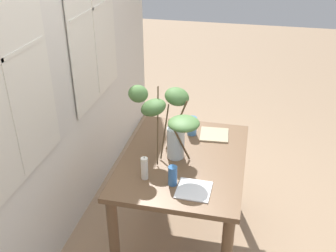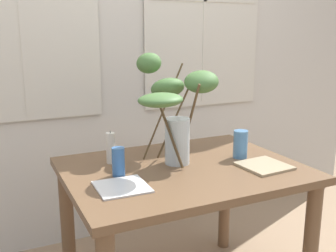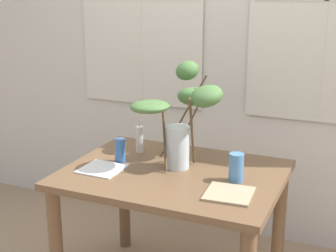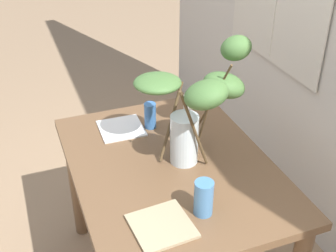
% 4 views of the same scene
% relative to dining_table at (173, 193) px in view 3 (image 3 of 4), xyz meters
% --- Properties ---
extents(back_wall_with_windows, '(4.22, 0.14, 3.04)m').
position_rel_dining_table_xyz_m(back_wall_with_windows, '(0.00, 0.95, 0.89)').
color(back_wall_with_windows, beige).
rests_on(back_wall_with_windows, ground).
extents(dining_table, '(1.15, 0.88, 0.76)m').
position_rel_dining_table_xyz_m(dining_table, '(0.00, 0.00, 0.00)').
color(dining_table, brown).
rests_on(dining_table, ground).
extents(vase_with_branches, '(0.53, 0.56, 0.58)m').
position_rel_dining_table_xyz_m(vase_with_branches, '(0.01, 0.12, 0.44)').
color(vase_with_branches, silver).
rests_on(vase_with_branches, dining_table).
extents(drinking_glass_blue_left, '(0.06, 0.06, 0.14)m').
position_rel_dining_table_xyz_m(drinking_glass_blue_left, '(-0.33, 0.01, 0.20)').
color(drinking_glass_blue_left, '#386BAD').
rests_on(drinking_glass_blue_left, dining_table).
extents(drinking_glass_blue_right, '(0.08, 0.08, 0.15)m').
position_rel_dining_table_xyz_m(drinking_glass_blue_right, '(0.35, -0.00, 0.20)').
color(drinking_glass_blue_right, '#4C84BC').
rests_on(drinking_glass_blue_right, dining_table).
extents(plate_square_left, '(0.22, 0.22, 0.01)m').
position_rel_dining_table_xyz_m(plate_square_left, '(-0.36, -0.13, 0.13)').
color(plate_square_left, white).
rests_on(plate_square_left, dining_table).
extents(plate_square_right, '(0.24, 0.24, 0.01)m').
position_rel_dining_table_xyz_m(plate_square_right, '(0.36, -0.18, 0.14)').
color(plate_square_right, tan).
rests_on(plate_square_right, dining_table).
extents(pillar_candle, '(0.05, 0.05, 0.17)m').
position_rel_dining_table_xyz_m(pillar_candle, '(-0.31, 0.21, 0.21)').
color(pillar_candle, silver).
rests_on(pillar_candle, dining_table).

